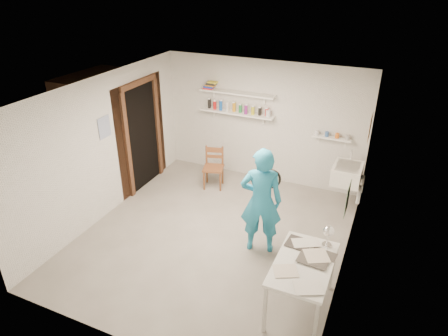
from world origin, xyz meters
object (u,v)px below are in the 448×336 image
at_px(desk_lamp, 329,231).
at_px(wall_clock, 271,179).
at_px(belfast_sink, 347,174).
at_px(work_table, 301,286).
at_px(man, 261,201).
at_px(wooden_chair, 213,168).

bearing_deg(desk_lamp, wall_clock, 144.13).
height_order(belfast_sink, work_table, belfast_sink).
xyz_separation_m(work_table, desk_lamp, (0.18, 0.44, 0.59)).
bearing_deg(man, wall_clock, -122.49).
height_order(belfast_sink, wall_clock, wall_clock).
distance_m(wooden_chair, work_table, 3.37).
distance_m(man, wall_clock, 0.36).
xyz_separation_m(belfast_sink, wooden_chair, (-2.45, -0.23, -0.29)).
height_order(wooden_chair, desk_lamp, desk_lamp).
xyz_separation_m(belfast_sink, work_table, (-0.11, -2.64, -0.33)).
height_order(man, wooden_chair, man).
relative_size(work_table, desk_lamp, 8.00).
relative_size(man, desk_lamp, 12.13).
relative_size(man, wall_clock, 5.56).
height_order(wall_clock, wooden_chair, wall_clock).
bearing_deg(desk_lamp, work_table, -112.42).
height_order(wall_clock, desk_lamp, wall_clock).
relative_size(wall_clock, work_table, 0.27).
distance_m(work_table, desk_lamp, 0.76).
bearing_deg(belfast_sink, desk_lamp, -88.08).
bearing_deg(wooden_chair, desk_lamp, -53.73).
relative_size(wooden_chair, desk_lamp, 5.83).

